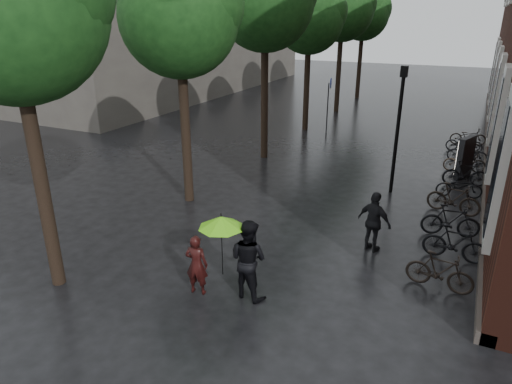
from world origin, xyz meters
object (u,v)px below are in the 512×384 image
Objects in this scene: person_burgundy at (197,265)px; lamp_post at (399,118)px; ad_lightbox at (465,157)px; person_black at (248,259)px; pedestrian_walking at (374,222)px; parked_bicycles at (461,177)px.

lamp_post reaches higher than person_burgundy.
person_black is at bearing -88.99° from ad_lightbox.
person_black is (1.15, 0.42, 0.22)m from person_burgundy.
ad_lightbox reaches higher than person_burgundy.
ad_lightbox is 4.23m from lamp_post.
person_burgundy is 0.78× the size of person_black.
pedestrian_walking is (3.30, 3.93, 0.12)m from person_burgundy.
pedestrian_walking is at bearing -107.02° from parked_bicycles.
person_black is 12.06m from ad_lightbox.
pedestrian_walking reaches higher than ad_lightbox.
person_black is 8.77m from lamp_post.
parked_bicycles is at bearing -69.61° from ad_lightbox.
parked_bicycles is (5.26, 10.32, -0.29)m from person_burgundy.
lamp_post is (-2.31, -1.51, 2.33)m from parked_bicycles.
person_burgundy is 0.10× the size of parked_bicycles.
person_black is 0.42× the size of lamp_post.
ad_lightbox is at bearing -83.12° from pedestrian_walking.
parked_bicycles is 9.06× the size of ad_lightbox.
parked_bicycles is (1.96, 6.39, -0.40)m from pedestrian_walking.
person_burgundy is 11.59m from parked_bicycles.
lamp_post reaches higher than pedestrian_walking.
person_burgundy is 1.25m from person_black.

